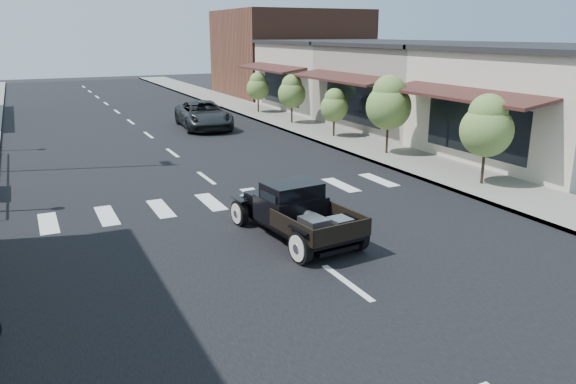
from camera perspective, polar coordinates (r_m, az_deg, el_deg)
name	(u,v)px	position (r m, az deg, el deg)	size (l,w,h in m)	color
ground	(287,239)	(14.77, -0.06, -4.80)	(120.00, 120.00, 0.00)	black
road	(157,142)	(28.59, -13.15, 4.99)	(14.00, 80.00, 0.02)	black
road_markings	(185,162)	(23.83, -10.47, 2.98)	(12.00, 60.00, 0.06)	silver
sidewalk_right	(309,128)	(31.46, 2.19, 6.49)	(3.00, 80.00, 0.15)	gray
storefront_near	(566,105)	(26.81, 26.38, 7.92)	(10.00, 9.00, 4.50)	beige
storefront_mid	(428,87)	(33.11, 14.07, 10.30)	(10.00, 9.00, 4.50)	gray
storefront_far	(345,76)	(40.45, 5.86, 11.62)	(10.00, 9.00, 4.50)	beige
far_building_right	(290,53)	(49.40, 0.22, 13.92)	(11.00, 10.00, 7.00)	brown
small_tree_a	(485,141)	(20.39, 19.42, 4.90)	(1.79, 1.79, 2.99)	#5B7837
small_tree_b	(388,116)	(24.66, 10.14, 7.62)	(1.94, 1.94, 3.24)	#5B7837
small_tree_c	(334,113)	(28.55, 4.71, 7.98)	(1.39, 1.39, 2.31)	#5B7837
small_tree_d	(292,100)	(32.81, 0.39, 9.37)	(1.60, 1.60, 2.67)	#5B7837
small_tree_e	(258,93)	(37.42, -3.06, 10.02)	(1.49, 1.49, 2.48)	#5B7837
hotrod_pickup	(296,211)	(14.59, 0.81, -1.95)	(2.02, 4.33, 1.50)	black
second_car	(203,115)	(32.08, -8.59, 7.73)	(2.49, 5.41, 1.50)	black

